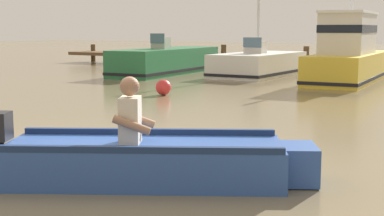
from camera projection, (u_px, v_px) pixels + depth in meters
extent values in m
plane|color=#7A6B4C|center=(111.00, 155.00, 7.59)|extent=(120.00, 120.00, 0.00)
cube|color=brown|center=(179.00, 56.00, 25.75)|extent=(12.64, 1.50, 0.16)
cylinder|color=#4D3924|center=(93.00, 53.00, 29.42)|extent=(0.24, 0.24, 0.91)
cylinder|color=#4D3924|center=(153.00, 55.00, 27.37)|extent=(0.24, 0.24, 0.90)
cylinder|color=#4D3924|center=(224.00, 56.00, 25.31)|extent=(0.24, 0.24, 1.01)
cylinder|color=#4D3924|center=(306.00, 58.00, 23.26)|extent=(0.24, 0.24, 1.00)
cube|color=#2D519E|center=(144.00, 162.00, 6.25)|extent=(3.24, 2.48, 0.44)
cube|color=#2D519E|center=(298.00, 164.00, 6.18)|extent=(0.65, 0.72, 0.42)
cube|color=navy|center=(149.00, 132.00, 6.71)|extent=(2.69, 1.56, 0.08)
cube|color=navy|center=(137.00, 150.00, 5.71)|extent=(2.69, 1.56, 0.08)
cube|color=#3C62B2|center=(135.00, 146.00, 6.22)|extent=(0.74, 1.02, 0.06)
cylinder|color=black|center=(0.00, 156.00, 6.30)|extent=(0.14, 0.14, 0.54)
cube|color=beige|center=(130.00, 120.00, 6.18)|extent=(0.36, 0.40, 0.52)
sphere|color=#9E7051|center=(130.00, 86.00, 6.13)|extent=(0.22, 0.22, 0.22)
cylinder|color=#9E7051|center=(137.00, 119.00, 6.40)|extent=(0.41, 0.29, 0.23)
cylinder|color=#9E7051|center=(132.00, 125.00, 5.97)|extent=(0.41, 0.29, 0.23)
cube|color=#287042|center=(167.00, 61.00, 21.40)|extent=(2.26, 6.14, 0.97)
cube|color=black|center=(167.00, 69.00, 21.45)|extent=(2.30, 6.18, 0.10)
cube|color=#B2ADA3|center=(161.00, 43.00, 20.90)|extent=(0.64, 0.55, 0.44)
cube|color=slate|center=(157.00, 38.00, 20.65)|extent=(0.60, 0.10, 0.36)
cube|color=white|center=(259.00, 64.00, 20.50)|extent=(2.08, 4.58, 0.84)
cube|color=black|center=(259.00, 72.00, 20.54)|extent=(2.12, 4.62, 0.10)
cube|color=beige|center=(255.00, 47.00, 20.12)|extent=(0.72, 0.51, 0.44)
cube|color=slate|center=(252.00, 42.00, 19.87)|extent=(0.71, 0.05, 0.36)
cylinder|color=silver|center=(259.00, 6.00, 20.10)|extent=(0.10, 0.10, 3.40)
cube|color=gold|center=(350.00, 67.00, 18.41)|extent=(2.15, 6.36, 0.92)
cube|color=black|center=(350.00, 76.00, 18.45)|extent=(2.20, 6.40, 0.10)
cube|color=silver|center=(348.00, 34.00, 17.76)|extent=(1.52, 2.72, 1.28)
cube|color=black|center=(348.00, 29.00, 17.74)|extent=(1.55, 2.75, 0.24)
cube|color=white|center=(349.00, 13.00, 17.66)|extent=(1.59, 2.85, 0.08)
cylinder|color=silver|center=(352.00, 8.00, 18.00)|extent=(0.10, 0.10, 2.95)
sphere|color=red|center=(163.00, 87.00, 14.41)|extent=(0.41, 0.41, 0.41)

